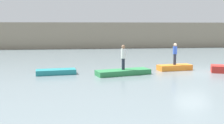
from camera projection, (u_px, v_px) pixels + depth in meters
ground_plane at (193, 72)px, 20.75m from camera, size 120.00×120.00×0.00m
embankment_wall at (133, 35)px, 43.03m from camera, size 80.00×1.20×3.98m
rowboat_teal at (56, 72)px, 19.72m from camera, size 2.92×1.41×0.36m
rowboat_green at (123, 72)px, 19.57m from camera, size 4.09×2.18×0.36m
rowboat_orange at (174, 67)px, 21.62m from camera, size 2.82×1.40×0.42m
person_blue_shirt at (175, 53)px, 21.47m from camera, size 0.32×0.32×1.69m
person_white_shirt at (123, 56)px, 19.42m from camera, size 0.32×0.32×1.76m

